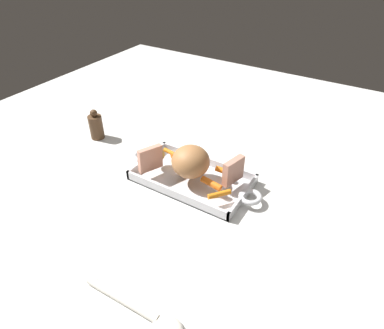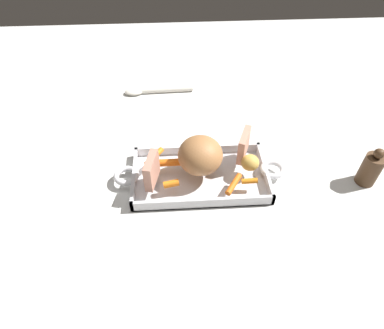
{
  "view_description": "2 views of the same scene",
  "coord_description": "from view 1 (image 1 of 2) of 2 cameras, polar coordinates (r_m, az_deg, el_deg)",
  "views": [
    {
      "loc": [
        -0.43,
        0.71,
        0.67
      ],
      "look_at": [
        0.0,
        -0.0,
        0.06
      ],
      "focal_mm": 31.11,
      "sensor_mm": 36.0,
      "label": 1
    },
    {
      "loc": [
        -0.06,
        -0.6,
        0.67
      ],
      "look_at": [
        -0.02,
        0.01,
        0.05
      ],
      "focal_mm": 30.55,
      "sensor_mm": 36.0,
      "label": 2
    }
  ],
  "objects": [
    {
      "name": "ground_plane",
      "position": [
        1.06,
        0.01,
        -2.82
      ],
      "size": [
        2.14,
        2.14,
        0.0
      ],
      "primitive_type": "plane",
      "color": "silver"
    },
    {
      "name": "roasting_dish",
      "position": [
        1.06,
        0.01,
        -2.38
      ],
      "size": [
        0.47,
        0.21,
        0.03
      ],
      "color": "silver",
      "rests_on": "ground_plane"
    },
    {
      "name": "pork_roast",
      "position": [
        1.01,
        -0.42,
        0.58
      ],
      "size": [
        0.14,
        0.14,
        0.1
      ],
      "primitive_type": "ellipsoid",
      "rotation": [
        0.0,
        0.0,
        4.5
      ],
      "color": "#A97042",
      "rests_on": "roasting_dish"
    },
    {
      "name": "serving_spoon",
      "position": [
        0.77,
        -8.7,
        -23.4
      ],
      "size": [
        0.25,
        0.05,
        0.02
      ],
      "rotation": [
        0.0,
        0.0,
        3.17
      ],
      "color": "white",
      "rests_on": "ground_plane"
    },
    {
      "name": "baby_carrot_southwest",
      "position": [
        1.12,
        -1.91,
        1.8
      ],
      "size": [
        0.05,
        0.07,
        0.02
      ],
      "primitive_type": "cylinder",
      "rotation": [
        1.59,
        0.0,
        5.7
      ],
      "color": "orange",
      "rests_on": "roasting_dish"
    },
    {
      "name": "potato_near_roast",
      "position": [
        1.1,
        -5.78,
        1.82
      ],
      "size": [
        0.06,
        0.06,
        0.04
      ],
      "primitive_type": "ellipsoid",
      "rotation": [
        0.0,
        0.0,
        1.79
      ],
      "color": "gold",
      "rests_on": "roasting_dish"
    },
    {
      "name": "roast_slice_outer",
      "position": [
        1.0,
        7.1,
        -1.07
      ],
      "size": [
        0.04,
        0.08,
        0.08
      ],
      "primitive_type": "cube",
      "rotation": [
        -0.01,
        0.0,
        2.9
      ],
      "color": "tan",
      "rests_on": "roasting_dish"
    },
    {
      "name": "baby_carrot_center_left",
      "position": [
        1.13,
        -3.95,
        2.21
      ],
      "size": [
        0.04,
        0.02,
        0.02
      ],
      "primitive_type": "cylinder",
      "rotation": [
        1.48,
        0.0,
        1.51
      ],
      "color": "orange",
      "rests_on": "roasting_dish"
    },
    {
      "name": "baby_carrot_northeast",
      "position": [
        0.96,
        4.71,
        -5.09
      ],
      "size": [
        0.05,
        0.07,
        0.02
      ],
      "primitive_type": "cylinder",
      "rotation": [
        1.55,
        0.0,
        2.5
      ],
      "color": "orange",
      "rests_on": "roasting_dish"
    },
    {
      "name": "baby_carrot_short",
      "position": [
        1.05,
        5.13,
        -0.99
      ],
      "size": [
        0.04,
        0.02,
        0.02
      ],
      "primitive_type": "cylinder",
      "rotation": [
        1.48,
        0.0,
        1.7
      ],
      "color": "orange",
      "rests_on": "roasting_dish"
    },
    {
      "name": "pepper_mill",
      "position": [
        1.31,
        -16.12,
        6.35
      ],
      "size": [
        0.05,
        0.05,
        0.12
      ],
      "color": "#4C331E",
      "rests_on": "ground_plane"
    },
    {
      "name": "roast_slice_thick",
      "position": [
        1.05,
        -7.16,
        0.99
      ],
      "size": [
        0.05,
        0.08,
        0.08
      ],
      "primitive_type": "cube",
      "rotation": [
        -0.03,
        0.0,
        2.75
      ],
      "color": "tan",
      "rests_on": "roasting_dish"
    },
    {
      "name": "baby_carrot_northwest",
      "position": [
        0.99,
        3.32,
        -3.26
      ],
      "size": [
        0.07,
        0.03,
        0.03
      ],
      "primitive_type": "cylinder",
      "rotation": [
        1.48,
        0.0,
        1.49
      ],
      "color": "orange",
      "rests_on": "roasting_dish"
    }
  ]
}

